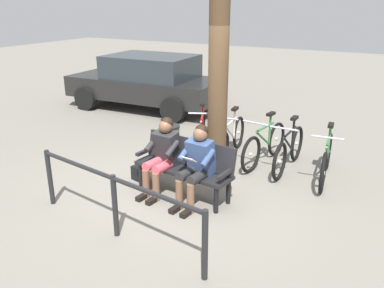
# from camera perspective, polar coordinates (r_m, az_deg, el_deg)

# --- Properties ---
(ground_plane) EXTENTS (40.00, 40.00, 0.00)m
(ground_plane) POSITION_cam_1_polar(r_m,az_deg,el_deg) (6.40, -3.09, -6.81)
(ground_plane) COLOR slate
(bench) EXTENTS (1.64, 0.66, 0.87)m
(bench) POSITION_cam_1_polar(r_m,az_deg,el_deg) (6.15, -0.91, -2.76)
(bench) COLOR black
(bench) RESTS_ON ground
(person_reading) EXTENTS (0.52, 0.80, 1.20)m
(person_reading) POSITION_cam_1_polar(r_m,az_deg,el_deg) (5.79, 0.69, -2.55)
(person_reading) COLOR #334772
(person_reading) RESTS_ON ground
(person_companion) EXTENTS (0.52, 0.80, 1.20)m
(person_companion) POSITION_cam_1_polar(r_m,az_deg,el_deg) (6.15, -4.21, -1.21)
(person_companion) COLOR #262628
(person_companion) RESTS_ON ground
(handbag) EXTENTS (0.33, 0.21, 0.24)m
(handbag) POSITION_cam_1_polar(r_m,az_deg,el_deg) (6.78, -7.48, -4.25)
(handbag) COLOR black
(handbag) RESTS_ON ground
(tree_trunk) EXTENTS (0.33, 0.33, 3.93)m
(tree_trunk) POSITION_cam_1_polar(r_m,az_deg,el_deg) (6.57, 3.82, 11.91)
(tree_trunk) COLOR #4C3823
(tree_trunk) RESTS_ON ground
(litter_bin) EXTENTS (0.36, 0.36, 0.82)m
(litter_bin) POSITION_cam_1_polar(r_m,az_deg,el_deg) (7.07, -3.17, -0.51)
(litter_bin) COLOR slate
(litter_bin) RESTS_ON ground
(bicycle_red) EXTENTS (0.48, 1.68, 0.94)m
(bicycle_red) POSITION_cam_1_polar(r_m,az_deg,el_deg) (7.04, 18.61, -2.13)
(bicycle_red) COLOR black
(bicycle_red) RESTS_ON ground
(bicycle_blue) EXTENTS (0.48, 1.68, 0.94)m
(bicycle_blue) POSITION_cam_1_polar(r_m,az_deg,el_deg) (7.28, 13.66, -0.89)
(bicycle_blue) COLOR black
(bicycle_blue) RESTS_ON ground
(bicycle_silver) EXTENTS (0.48, 1.67, 0.94)m
(bicycle_silver) POSITION_cam_1_polar(r_m,az_deg,el_deg) (7.46, 10.32, -0.12)
(bicycle_silver) COLOR black
(bicycle_silver) RESTS_ON ground
(bicycle_green) EXTENTS (0.48, 1.68, 0.94)m
(bicycle_green) POSITION_cam_1_polar(r_m,az_deg,el_deg) (7.70, 5.61, 0.75)
(bicycle_green) COLOR black
(bicycle_green) RESTS_ON ground
(bicycle_black) EXTENTS (0.77, 1.55, 0.94)m
(bicycle_black) POSITION_cam_1_polar(r_m,az_deg,el_deg) (8.00, 1.43, 1.58)
(bicycle_black) COLOR black
(bicycle_black) RESTS_ON ground
(railing_fence) EXTENTS (2.84, 0.50, 0.85)m
(railing_fence) POSITION_cam_1_polar(r_m,az_deg,el_deg) (5.12, -11.06, -7.12)
(railing_fence) COLOR black
(railing_fence) RESTS_ON ground
(parked_car) EXTENTS (4.27, 2.16, 1.47)m
(parked_car) POSITION_cam_1_polar(r_m,az_deg,el_deg) (11.17, -6.42, 8.98)
(parked_car) COLOR black
(parked_car) RESTS_ON ground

